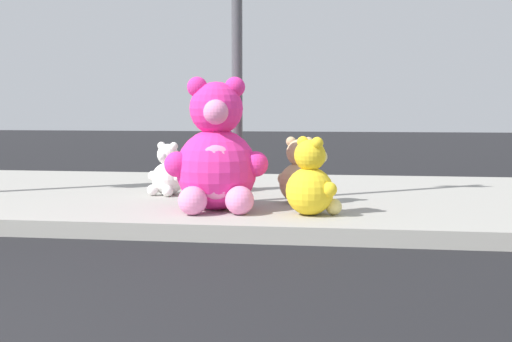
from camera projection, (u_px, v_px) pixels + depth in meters
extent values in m
cube|color=#9E9B93|center=(165.00, 197.00, 7.88)|extent=(28.00, 4.40, 0.15)
cylinder|color=#4C4C51|center=(237.00, 46.00, 6.80)|extent=(0.11, 0.11, 3.20)
sphere|color=#F22D93|center=(217.00, 169.00, 6.38)|extent=(0.77, 0.77, 0.77)
ellipsoid|color=pink|center=(216.00, 172.00, 6.11)|extent=(0.45, 0.25, 0.50)
sphere|color=#F22D93|center=(216.00, 109.00, 6.33)|extent=(0.51, 0.51, 0.51)
sphere|color=pink|center=(216.00, 112.00, 6.12)|extent=(0.23, 0.23, 0.23)
sphere|color=#F22D93|center=(235.00, 87.00, 6.32)|extent=(0.19, 0.19, 0.19)
sphere|color=#F22D93|center=(256.00, 164.00, 6.30)|extent=(0.24, 0.24, 0.24)
sphere|color=pink|center=(240.00, 200.00, 6.09)|extent=(0.27, 0.27, 0.27)
sphere|color=#F22D93|center=(197.00, 87.00, 6.30)|extent=(0.19, 0.19, 0.19)
sphere|color=#F22D93|center=(177.00, 164.00, 6.27)|extent=(0.24, 0.24, 0.24)
sphere|color=pink|center=(193.00, 201.00, 6.07)|extent=(0.27, 0.27, 0.27)
sphere|color=white|center=(168.00, 179.00, 7.51)|extent=(0.36, 0.36, 0.36)
ellipsoid|color=white|center=(161.00, 180.00, 7.40)|extent=(0.21, 0.14, 0.24)
sphere|color=white|center=(168.00, 154.00, 7.49)|extent=(0.24, 0.24, 0.24)
sphere|color=white|center=(162.00, 156.00, 7.40)|extent=(0.11, 0.11, 0.11)
sphere|color=white|center=(174.00, 146.00, 7.44)|extent=(0.09, 0.09, 0.09)
sphere|color=white|center=(179.00, 177.00, 7.39)|extent=(0.11, 0.11, 0.11)
sphere|color=white|center=(168.00, 191.00, 7.34)|extent=(0.12, 0.12, 0.12)
sphere|color=white|center=(162.00, 146.00, 7.52)|extent=(0.09, 0.09, 0.09)
sphere|color=white|center=(153.00, 176.00, 7.55)|extent=(0.11, 0.11, 0.11)
sphere|color=white|center=(153.00, 190.00, 7.43)|extent=(0.12, 0.12, 0.12)
sphere|color=tan|center=(299.00, 183.00, 6.83)|extent=(0.42, 0.42, 0.42)
ellipsoid|color=beige|center=(305.00, 182.00, 6.96)|extent=(0.25, 0.16, 0.27)
sphere|color=tan|center=(300.00, 153.00, 6.80)|extent=(0.27, 0.27, 0.27)
sphere|color=beige|center=(304.00, 154.00, 6.90)|extent=(0.12, 0.12, 0.12)
sphere|color=tan|center=(291.00, 142.00, 6.83)|extent=(0.10, 0.10, 0.10)
sphere|color=tan|center=(284.00, 179.00, 6.96)|extent=(0.13, 0.13, 0.13)
sphere|color=beige|center=(296.00, 194.00, 7.05)|extent=(0.14, 0.14, 0.14)
sphere|color=tan|center=(309.00, 142.00, 6.74)|extent=(0.10, 0.10, 0.10)
sphere|color=tan|center=(320.00, 180.00, 6.78)|extent=(0.13, 0.13, 0.13)
sphere|color=beige|center=(316.00, 195.00, 6.95)|extent=(0.14, 0.14, 0.14)
sphere|color=red|center=(230.00, 174.00, 7.86)|extent=(0.39, 0.39, 0.39)
ellipsoid|color=#DB7B7B|center=(218.00, 174.00, 7.90)|extent=(0.12, 0.23, 0.25)
sphere|color=red|center=(229.00, 150.00, 7.83)|extent=(0.25, 0.25, 0.25)
sphere|color=#DB7B7B|center=(221.00, 151.00, 7.87)|extent=(0.12, 0.12, 0.12)
sphere|color=red|center=(227.00, 141.00, 7.74)|extent=(0.10, 0.10, 0.10)
sphere|color=red|center=(220.00, 173.00, 7.70)|extent=(0.12, 0.12, 0.12)
sphere|color=#DB7B7B|center=(213.00, 186.00, 7.82)|extent=(0.13, 0.13, 0.13)
sphere|color=red|center=(232.00, 141.00, 7.91)|extent=(0.10, 0.10, 0.10)
sphere|color=red|center=(231.00, 170.00, 8.05)|extent=(0.12, 0.12, 0.12)
sphere|color=#DB7B7B|center=(220.00, 184.00, 8.02)|extent=(0.13, 0.13, 0.13)
sphere|color=yellow|center=(310.00, 191.00, 6.07)|extent=(0.44, 0.44, 0.44)
ellipsoid|color=#F0DB80|center=(323.00, 190.00, 6.16)|extent=(0.23, 0.24, 0.28)
sphere|color=yellow|center=(310.00, 155.00, 6.04)|extent=(0.29, 0.29, 0.29)
sphere|color=#F0DB80|center=(320.00, 157.00, 6.11)|extent=(0.13, 0.13, 0.13)
sphere|color=yellow|center=(303.00, 142.00, 6.11)|extent=(0.11, 0.11, 0.11)
sphere|color=yellow|center=(300.00, 185.00, 6.26)|extent=(0.14, 0.14, 0.14)
sphere|color=#F0DB80|center=(317.00, 204.00, 6.28)|extent=(0.15, 0.15, 0.15)
sphere|color=yellow|center=(317.00, 143.00, 5.94)|extent=(0.11, 0.11, 0.11)
sphere|color=yellow|center=(329.00, 189.00, 5.93)|extent=(0.14, 0.14, 0.14)
sphere|color=#F0DB80|center=(334.00, 207.00, 6.09)|extent=(0.15, 0.15, 0.15)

